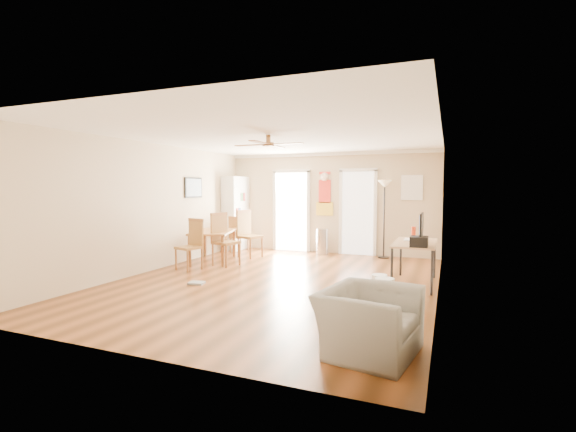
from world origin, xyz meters
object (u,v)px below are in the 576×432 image
at_px(dining_chair_right_a, 250,234).
at_px(dining_chair_near, 189,245).
at_px(wastebasket_a, 379,283).
at_px(dining_table, 213,246).
at_px(trash_can, 322,242).
at_px(bookshelf, 236,213).
at_px(armchair, 369,321).
at_px(computer_desk, 415,263).
at_px(dining_chair_right_b, 226,240).
at_px(printer, 419,242).
at_px(dining_chair_far, 239,235).
at_px(wastebasket_b, 384,289).
at_px(torchiere_lamp, 384,219).

bearing_deg(dining_chair_right_a, dining_chair_near, -177.88).
bearing_deg(dining_chair_near, wastebasket_a, 10.39).
relative_size(dining_table, trash_can, 2.16).
bearing_deg(bookshelf, dining_chair_right_a, -45.70).
distance_m(bookshelf, dining_chair_near, 2.86).
bearing_deg(armchair, dining_chair_right_a, 49.00).
height_order(dining_chair_right_a, wastebasket_a, dining_chair_right_a).
relative_size(dining_chair_near, computer_desk, 0.75).
relative_size(dining_chair_right_b, printer, 3.56).
xyz_separation_m(dining_chair_far, wastebasket_b, (4.20, -3.14, -0.31)).
xyz_separation_m(dining_chair_right_b, computer_desk, (3.95, -0.27, -0.20)).
height_order(dining_chair_far, printer, dining_chair_far).
height_order(dining_chair_right_a, wastebasket_b, dining_chair_right_a).
relative_size(trash_can, torchiere_lamp, 0.35).
height_order(bookshelf, wastebasket_b, bookshelf).
height_order(trash_can, computer_desk, computer_desk).
bearing_deg(bookshelf, armchair, -50.00).
xyz_separation_m(trash_can, computer_desk, (2.44, -2.46, 0.05)).
bearing_deg(wastebasket_b, dining_chair_far, 143.19).
height_order(computer_desk, wastebasket_b, computer_desk).
xyz_separation_m(dining_table, computer_desk, (4.50, -0.62, 0.02)).
relative_size(dining_chair_right_a, dining_chair_near, 1.09).
bearing_deg(torchiere_lamp, wastebasket_b, -81.38).
bearing_deg(bookshelf, wastebasket_b, -38.16).
distance_m(dining_chair_near, wastebasket_a, 3.98).
height_order(torchiere_lamp, computer_desk, torchiere_lamp).
bearing_deg(dining_chair_right_b, computer_desk, -78.73).
xyz_separation_m(wastebasket_b, armchair, (0.14, -2.02, 0.16)).
bearing_deg(trash_can, dining_chair_near, -124.78).
relative_size(dining_chair_right_b, computer_desk, 0.82).
height_order(torchiere_lamp, printer, torchiere_lamp).
bearing_deg(armchair, dining_table, 58.22).
height_order(dining_chair_right_a, armchair, dining_chair_right_a).
relative_size(dining_chair_right_a, wastebasket_a, 3.96).
height_order(dining_chair_far, armchair, dining_chair_far).
relative_size(wastebasket_b, armchair, 0.33).
bearing_deg(dining_table, wastebasket_a, -19.10).
distance_m(dining_table, trash_can, 2.76).
bearing_deg(torchiere_lamp, dining_chair_far, -170.73).
xyz_separation_m(dining_chair_far, printer, (4.63, -2.46, 0.35)).
distance_m(dining_chair_right_b, computer_desk, 3.97).
xyz_separation_m(dining_chair_right_b, dining_chair_far, (-0.58, 1.66, -0.09)).
distance_m(dining_chair_right_b, printer, 4.14).
relative_size(wastebasket_a, armchair, 0.28).
bearing_deg(wastebasket_b, dining_table, 156.19).
distance_m(bookshelf, dining_chair_right_a, 1.40).
xyz_separation_m(dining_table, dining_chair_far, (-0.03, 1.30, 0.12)).
bearing_deg(computer_desk, dining_chair_near, -174.64).
xyz_separation_m(dining_chair_right_b, wastebasket_b, (3.61, -1.48, -0.40)).
bearing_deg(dining_chair_right_a, armchair, -124.17).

